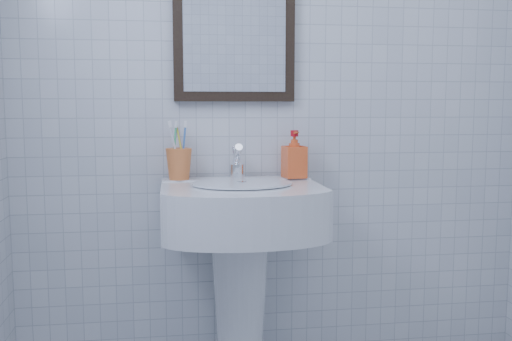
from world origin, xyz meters
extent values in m
cube|color=silver|center=(0.00, 1.20, 1.25)|extent=(2.20, 0.02, 2.50)
cone|color=white|center=(-0.18, 1.01, 0.38)|extent=(0.24, 0.24, 0.76)
cube|color=white|center=(-0.18, 0.96, 0.83)|extent=(0.61, 0.43, 0.18)
cube|color=white|center=(-0.18, 1.13, 0.91)|extent=(0.61, 0.11, 0.03)
cylinder|color=white|center=(-0.18, 0.93, 0.93)|extent=(0.38, 0.38, 0.01)
cylinder|color=silver|center=(-0.18, 1.10, 0.96)|extent=(0.06, 0.06, 0.06)
cylinder|color=silver|center=(-0.18, 1.08, 1.03)|extent=(0.03, 0.11, 0.09)
cylinder|color=silver|center=(-0.18, 1.12, 1.00)|extent=(0.04, 0.06, 0.11)
imported|color=red|center=(0.05, 1.10, 1.02)|extent=(0.10, 0.10, 0.19)
cube|color=black|center=(-0.18, 1.18, 1.55)|extent=(0.50, 0.04, 0.62)
cube|color=white|center=(-0.18, 1.16, 1.55)|extent=(0.42, 0.00, 0.54)
camera|label=1|loc=(-0.44, -1.19, 1.22)|focal=40.00mm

